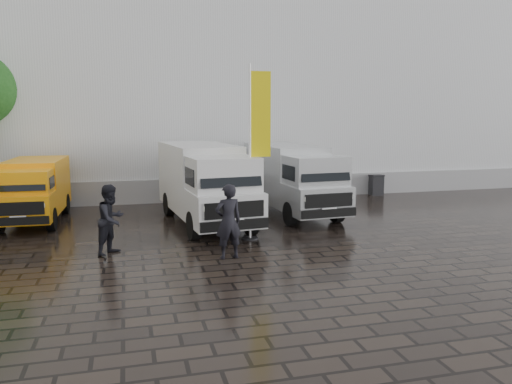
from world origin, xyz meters
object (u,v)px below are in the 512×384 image
(van_yellow, at_px, (34,192))
(wheelie_bin, at_px, (376,185))
(person_front, at_px, (228,221))
(van_white, at_px, (206,185))
(van_silver, at_px, (293,180))
(person_tent, at_px, (111,219))
(flagpole, at_px, (256,143))

(van_yellow, distance_m, wheelie_bin, 14.56)
(van_yellow, height_order, person_front, van_yellow)
(van_white, bearing_deg, van_yellow, 156.51)
(van_silver, distance_m, person_tent, 7.60)
(van_white, bearing_deg, van_silver, 8.90)
(flagpole, xyz_separation_m, person_tent, (-4.17, -0.63, -1.96))
(person_front, bearing_deg, van_white, -99.91)
(van_white, relative_size, wheelie_bin, 6.47)
(wheelie_bin, bearing_deg, van_white, -149.01)
(van_silver, height_order, wheelie_bin, van_silver)
(van_yellow, xyz_separation_m, van_white, (5.73, -1.77, 0.27))
(van_yellow, distance_m, van_silver, 9.22)
(wheelie_bin, xyz_separation_m, person_front, (-8.69, -8.35, 0.50))
(flagpole, bearing_deg, person_front, -123.62)
(person_front, bearing_deg, van_yellow, -55.71)
(van_white, xyz_separation_m, wheelie_bin, (8.63, 4.12, -0.87))
(van_white, height_order, person_tent, van_white)
(van_silver, relative_size, person_front, 3.00)
(van_yellow, bearing_deg, van_white, -15.24)
(van_silver, xyz_separation_m, person_front, (-3.51, -5.17, -0.29))
(van_yellow, bearing_deg, person_front, -44.71)
(van_white, xyz_separation_m, flagpole, (1.15, -2.40, 1.56))
(flagpole, height_order, person_front, flagpole)
(van_yellow, distance_m, person_tent, 5.52)
(van_white, distance_m, person_tent, 4.30)
(van_white, bearing_deg, wheelie_bin, 19.26)
(van_silver, bearing_deg, van_white, -169.13)
(van_white, xyz_separation_m, person_front, (-0.07, -4.23, -0.36))
(van_silver, height_order, person_tent, van_silver)
(van_yellow, xyz_separation_m, person_tent, (2.71, -4.81, -0.13))
(person_tent, bearing_deg, wheelie_bin, -21.86)
(van_white, bearing_deg, person_front, -97.17)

